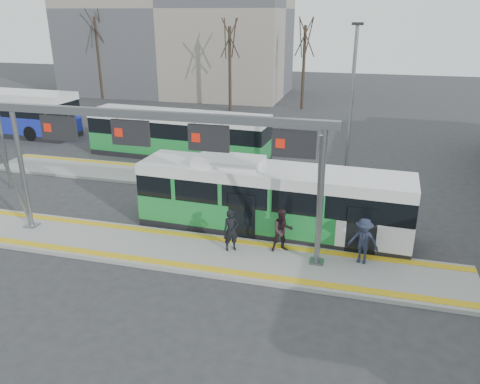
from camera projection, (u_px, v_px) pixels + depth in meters
The scene contains 16 objects.
ground at pixel (172, 251), 18.03m from camera, with size 120.00×120.00×0.00m, color #2D2D30.
platform_main at pixel (172, 249), 18.00m from camera, with size 22.00×3.00×0.15m, color gray.
platform_second at pixel (161, 175), 26.18m from camera, with size 20.00×3.00×0.15m, color gray.
tactile_main at pixel (172, 247), 17.97m from camera, with size 22.00×2.65×0.02m.
tactile_second at pixel (169, 168), 27.18m from camera, with size 20.00×0.35×0.02m.
gantry at pixel (160, 141), 16.80m from camera, with size 13.00×1.68×5.20m.
apartment_block at pixel (177, 7), 50.56m from camera, with size 24.50×12.50×18.40m.
hero_bus at pixel (271, 200), 19.20m from camera, with size 11.19×2.85×3.05m.
bg_bus_green at pixel (178, 135), 29.24m from camera, with size 11.65×3.23×2.88m.
passenger_a at pixel (231, 230), 17.54m from camera, with size 0.59×0.39×1.62m, color black.
passenger_b at pixel (282, 231), 17.45m from camera, with size 0.82×0.64×1.68m, color #2E1F22.
passenger_c at pixel (363, 241), 16.61m from camera, with size 1.11×0.64×1.71m, color #1F2538.
tree_left at pixel (230, 39), 41.59m from camera, with size 1.40×1.40×8.48m.
tree_mid at pixel (305, 37), 42.24m from camera, with size 1.40×1.40×8.57m.
tree_far at pixel (96, 29), 47.51m from camera, with size 1.40×1.40×9.32m.
lamp_east at pixel (350, 113), 21.07m from camera, with size 0.50×0.25×8.22m.
Camera 1 is at (6.66, -14.79, 8.59)m, focal length 35.00 mm.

